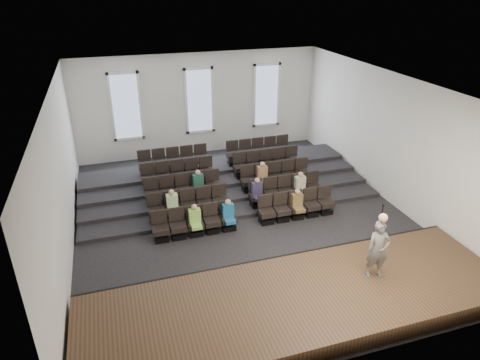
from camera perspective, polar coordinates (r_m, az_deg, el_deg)
name	(u,v)px	position (r m, az deg, el deg)	size (l,w,h in m)	color
ground	(243,218)	(16.12, 0.36, -5.06)	(14.00, 14.00, 0.00)	black
ceiling	(243,85)	(14.24, 0.42, 12.56)	(12.00, 14.00, 0.02)	white
wall_back	(199,104)	(21.44, -5.45, 10.00)	(12.00, 0.04, 5.00)	silver
wall_front	(345,278)	(9.44, 13.88, -12.60)	(12.00, 0.04, 5.00)	silver
wall_left	(60,178)	(14.49, -22.91, 0.21)	(0.04, 14.00, 5.00)	silver
wall_right	(390,139)	(17.68, 19.38, 5.24)	(0.04, 14.00, 5.00)	silver
stage	(300,302)	(12.13, 8.04, -15.77)	(11.80, 3.60, 0.50)	#49311F
stage_lip	(276,264)	(13.38, 4.81, -11.06)	(11.80, 0.06, 0.52)	black
risers	(221,179)	(18.72, -2.61, 0.19)	(11.80, 4.80, 0.60)	black
seating_rows	(231,184)	(17.10, -1.21, -0.58)	(6.80, 4.70, 1.67)	black
windows	(199,101)	(21.32, -5.44, 10.47)	(8.44, 0.10, 3.24)	white
audience	(240,195)	(15.99, 0.02, -2.00)	(5.45, 2.64, 1.10)	#8DCC51
speaker	(378,250)	(12.58, 17.91, -8.82)	(0.63, 0.42, 1.74)	#615E5C
mic_stand	(378,239)	(13.72, 17.88, -7.51)	(0.29, 0.29, 1.72)	black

